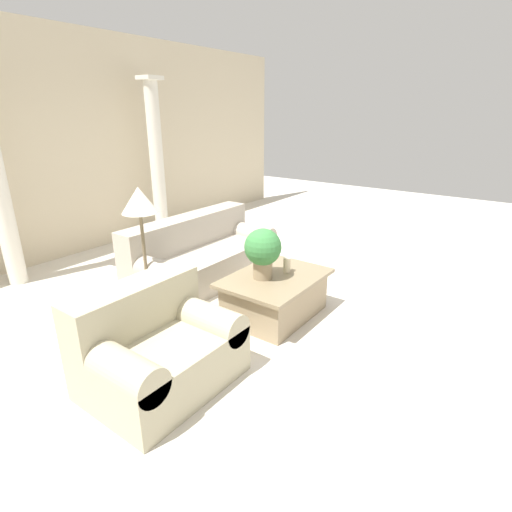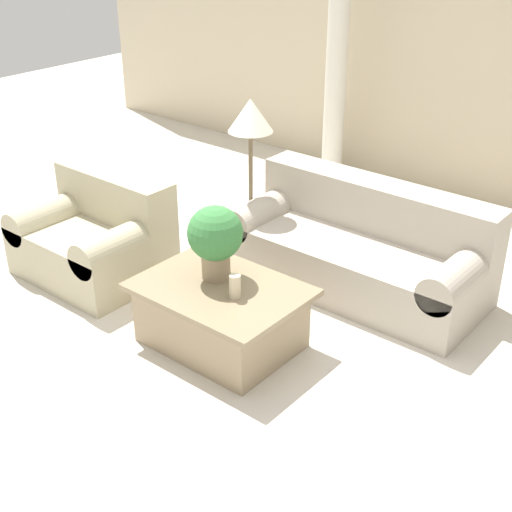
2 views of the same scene
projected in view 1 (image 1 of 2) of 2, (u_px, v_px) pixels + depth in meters
ground_plane at (246, 310)px, 4.44m from camera, size 16.00×16.00×0.00m
wall_back at (62, 146)px, 5.71m from camera, size 10.00×0.06×3.20m
sofa_long at (202, 255)px, 5.16m from camera, size 2.03×0.88×0.81m
loveseat at (157, 346)px, 3.16m from camera, size 1.14×0.88×0.81m
coffee_table at (275, 295)px, 4.25m from camera, size 1.13×0.83×0.46m
potted_plant at (263, 250)px, 4.02m from camera, size 0.38×0.38×0.53m
pillar_candle at (287, 265)px, 4.25m from camera, size 0.08×0.08×0.16m
floor_lamp at (140, 209)px, 4.04m from camera, size 0.37×0.37×1.37m
column_right at (157, 160)px, 6.54m from camera, size 0.31×0.31×2.59m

